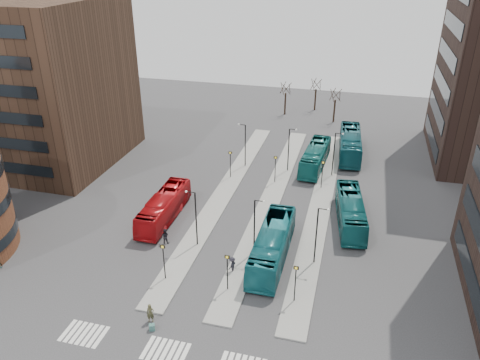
% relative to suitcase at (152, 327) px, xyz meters
% --- Properties ---
extents(island_left, '(2.50, 45.00, 0.15)m').
position_rel_suitcase_xyz_m(island_left, '(-1.09, 24.23, -0.21)').
color(island_left, gray).
rests_on(island_left, ground).
extents(island_mid, '(2.50, 45.00, 0.15)m').
position_rel_suitcase_xyz_m(island_mid, '(4.91, 24.23, -0.21)').
color(island_mid, gray).
rests_on(island_mid, ground).
extents(island_right, '(2.50, 45.00, 0.15)m').
position_rel_suitcase_xyz_m(island_right, '(10.91, 24.23, -0.21)').
color(island_right, gray).
rests_on(island_right, ground).
extents(suitcase, '(0.56, 0.51, 0.56)m').
position_rel_suitcase_xyz_m(suitcase, '(0.00, 0.00, 0.00)').
color(suitcase, navy).
rests_on(suitcase, ground).
extents(red_bus, '(2.63, 10.84, 3.01)m').
position_rel_suitcase_xyz_m(red_bus, '(-5.82, 16.27, 1.22)').
color(red_bus, '#B50D12').
rests_on(red_bus, ground).
extents(teal_bus_a, '(2.83, 11.94, 3.32)m').
position_rel_suitcase_xyz_m(teal_bus_a, '(7.41, 11.88, 1.38)').
color(teal_bus_a, '#166670').
rests_on(teal_bus_a, ground).
extents(teal_bus_b, '(3.33, 11.28, 3.10)m').
position_rel_suitcase_xyz_m(teal_bus_b, '(8.93, 34.55, 1.27)').
color(teal_bus_b, '#146462').
rests_on(teal_bus_b, ground).
extents(teal_bus_c, '(4.06, 11.29, 3.07)m').
position_rel_suitcase_xyz_m(teal_bus_c, '(14.43, 20.70, 1.26)').
color(teal_bus_c, '#135B5F').
rests_on(teal_bus_c, ground).
extents(teal_bus_d, '(3.67, 12.59, 3.46)m').
position_rel_suitcase_xyz_m(teal_bus_d, '(13.38, 40.18, 1.45)').
color(teal_bus_d, '#12525C').
rests_on(teal_bus_d, ground).
extents(traveller, '(0.72, 0.58, 1.73)m').
position_rel_suitcase_xyz_m(traveller, '(-0.49, 0.87, 0.58)').
color(traveller, '#434228').
rests_on(traveller, ground).
extents(commuter_a, '(0.84, 0.67, 1.66)m').
position_rel_suitcase_xyz_m(commuter_a, '(-3.84, 11.80, 0.55)').
color(commuter_a, black).
rests_on(commuter_a, ground).
extents(commuter_b, '(0.53, 1.04, 1.70)m').
position_rel_suitcase_xyz_m(commuter_b, '(6.76, 9.72, 0.57)').
color(commuter_b, black).
rests_on(commuter_b, ground).
extents(commuter_c, '(0.89, 1.19, 1.65)m').
position_rel_suitcase_xyz_m(commuter_c, '(4.18, 8.90, 0.54)').
color(commuter_c, black).
rests_on(commuter_c, ground).
extents(crosswalk_stripes, '(22.35, 2.40, 0.01)m').
position_rel_suitcase_xyz_m(crosswalk_stripes, '(4.66, -1.77, -0.28)').
color(crosswalk_stripes, silver).
rests_on(crosswalk_stripes, ground).
extents(office_block, '(25.00, 20.12, 22.00)m').
position_rel_suitcase_xyz_m(office_block, '(-31.09, 28.21, 10.72)').
color(office_block, '#3F291D').
rests_on(office_block, ground).
extents(sign_poles, '(12.45, 22.12, 3.65)m').
position_rel_suitcase_xyz_m(sign_poles, '(4.51, 17.23, 2.13)').
color(sign_poles, black).
rests_on(sign_poles, ground).
extents(lamp_posts, '(14.04, 20.24, 6.12)m').
position_rel_suitcase_xyz_m(lamp_posts, '(5.54, 22.23, 3.30)').
color(lamp_posts, black).
rests_on(lamp_posts, ground).
extents(bare_trees, '(10.97, 8.14, 5.90)m').
position_rel_suitcase_xyz_m(bare_trees, '(5.57, 56.89, 2.44)').
color(bare_trees, black).
rests_on(bare_trees, ground).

